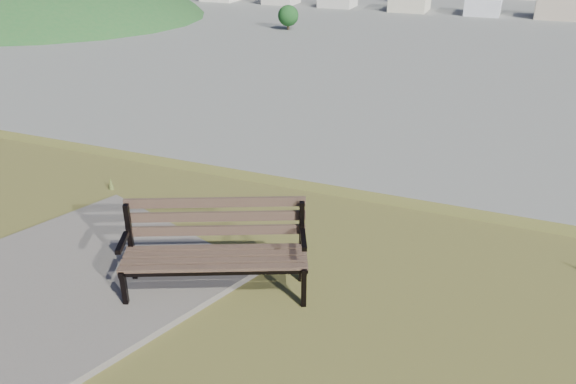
% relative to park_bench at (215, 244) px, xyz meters
% --- Properties ---
extents(park_bench, '(1.95, 1.30, 0.98)m').
position_rel_park_bench_xyz_m(park_bench, '(0.00, 0.00, 0.00)').
color(park_bench, '#49382A').
rests_on(park_bench, hilltop_mesa).
extents(gravel_patch, '(3.99, 4.72, 0.08)m').
position_rel_park_bench_xyz_m(gravel_patch, '(-1.69, -1.01, -0.52)').
color(gravel_patch, '#625E55').
rests_on(gravel_patch, hilltop_mesa).
extents(green_wooded_hill, '(153.38, 122.71, 76.69)m').
position_rel_park_bench_xyz_m(green_wooded_hill, '(-155.56, 142.59, -25.44)').
color(green_wooded_hill, '#19431B').
rests_on(green_wooded_hill, ground).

